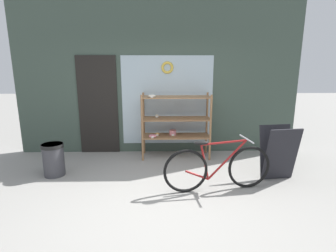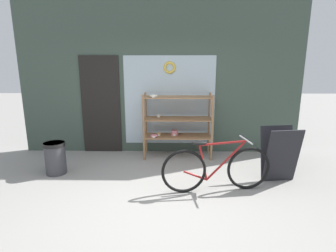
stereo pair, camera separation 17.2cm
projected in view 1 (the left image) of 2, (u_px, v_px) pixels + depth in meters
The scene contains 6 objects.
ground_plane at pixel (157, 206), 3.61m from camera, with size 30.00×30.00×0.00m, color gray.
storefront_facade at pixel (156, 73), 5.56m from camera, with size 6.05×0.13×3.58m.
display_case at pixel (175, 120), 5.41m from camera, with size 1.41×0.50×1.34m.
bicycle at pixel (218, 168), 4.01m from camera, with size 1.69×0.46×0.82m.
sandwich_board at pixel (278, 153), 4.39m from camera, with size 0.61×0.45×0.91m.
trash_bin at pixel (53, 158), 4.57m from camera, with size 0.38×0.38×0.57m.
Camera 1 is at (0.08, -3.27, 1.89)m, focal length 28.00 mm.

